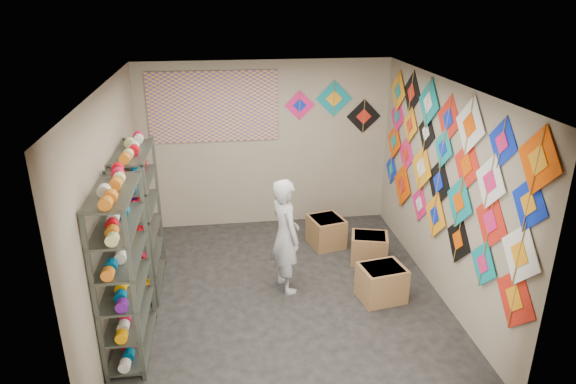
{
  "coord_description": "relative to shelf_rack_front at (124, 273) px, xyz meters",
  "views": [
    {
      "loc": [
        -0.72,
        -5.68,
        3.7
      ],
      "look_at": [
        0.1,
        0.3,
        1.3
      ],
      "focal_mm": 32.0,
      "sensor_mm": 36.0,
      "label": 1
    }
  ],
  "objects": [
    {
      "name": "shelf_rack_back",
      "position": [
        0.0,
        1.3,
        0.0
      ],
      "size": [
        0.4,
        1.1,
        1.9
      ],
      "primitive_type": "cube",
      "color": "#4C5147",
      "rests_on": "ground"
    },
    {
      "name": "kite_wall_display",
      "position": [
        3.76,
        0.8,
        0.7
      ],
      "size": [
        0.06,
        4.27,
        2.07
      ],
      "color": "red",
      "rests_on": "room_walls"
    },
    {
      "name": "carton_a",
      "position": [
        3.0,
        0.57,
        -0.72
      ],
      "size": [
        0.61,
        0.54,
        0.45
      ],
      "primitive_type": "cube",
      "rotation": [
        0.0,
        0.0,
        0.17
      ],
      "color": "olive",
      "rests_on": "ground"
    },
    {
      "name": "room_walls",
      "position": [
        1.78,
        0.85,
        0.69
      ],
      "size": [
        4.5,
        4.5,
        4.5
      ],
      "color": "tan",
      "rests_on": "ground"
    },
    {
      "name": "shelf_rack_front",
      "position": [
        0.0,
        0.0,
        0.0
      ],
      "size": [
        0.4,
        1.1,
        1.9
      ],
      "primitive_type": "cube",
      "color": "#4C5147",
      "rests_on": "ground"
    },
    {
      "name": "carton_c",
      "position": [
        2.6,
        2.12,
        -0.72
      ],
      "size": [
        0.58,
        0.62,
        0.45
      ],
      "primitive_type": "cube",
      "rotation": [
        0.0,
        0.0,
        0.24
      ],
      "color": "olive",
      "rests_on": "ground"
    },
    {
      "name": "carton_b",
      "position": [
        3.11,
        1.53,
        -0.74
      ],
      "size": [
        0.61,
        0.54,
        0.42
      ],
      "primitive_type": "cube",
      "rotation": [
        0.0,
        0.0,
        -0.27
      ],
      "color": "olive",
      "rests_on": "ground"
    },
    {
      "name": "poster",
      "position": [
        0.98,
        3.08,
        1.05
      ],
      "size": [
        2.0,
        0.01,
        1.1
      ],
      "primitive_type": "cube",
      "color": "#6E4494",
      "rests_on": "room_walls"
    },
    {
      "name": "shopkeeper",
      "position": [
        1.82,
        0.98,
        -0.18
      ],
      "size": [
        0.77,
        0.69,
        1.54
      ],
      "primitive_type": "imported",
      "rotation": [
        0.0,
        0.0,
        1.88
      ],
      "color": "silver",
      "rests_on": "ground"
    },
    {
      "name": "back_wall_kites",
      "position": [
        2.92,
        3.09,
        1.0
      ],
      "size": [
        1.58,
        0.02,
        0.88
      ],
      "color": "#F2186D",
      "rests_on": "room_walls"
    },
    {
      "name": "ground",
      "position": [
        1.78,
        0.85,
        -0.95
      ],
      "size": [
        4.5,
        4.5,
        0.0
      ],
      "primitive_type": "plane",
      "color": "black"
    },
    {
      "name": "string_spools",
      "position": [
        -0.0,
        0.65,
        0.1
      ],
      "size": [
        0.12,
        2.36,
        0.12
      ],
      "color": "#F51340",
      "rests_on": "ground"
    }
  ]
}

